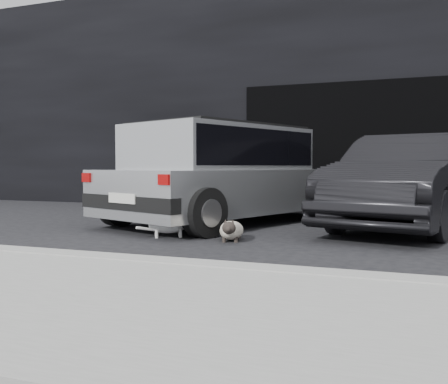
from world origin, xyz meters
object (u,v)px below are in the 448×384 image
(silver_hatchback, at_px, (225,170))
(cat_white, at_px, (171,224))
(cat_siamese, at_px, (231,230))
(second_car, at_px, (410,181))

(silver_hatchback, bearing_deg, cat_white, -71.35)
(silver_hatchback, bearing_deg, cat_siamese, -45.60)
(cat_siamese, xyz_separation_m, cat_white, (-0.83, 0.04, 0.04))
(second_car, distance_m, cat_siamese, 2.95)
(second_car, xyz_separation_m, cat_white, (-2.86, -2.02, -0.52))
(second_car, relative_size, cat_white, 6.40)
(silver_hatchback, relative_size, cat_siamese, 5.53)
(cat_siamese, distance_m, cat_white, 0.83)
(second_car, bearing_deg, cat_white, -130.71)
(cat_siamese, bearing_deg, second_car, -147.86)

